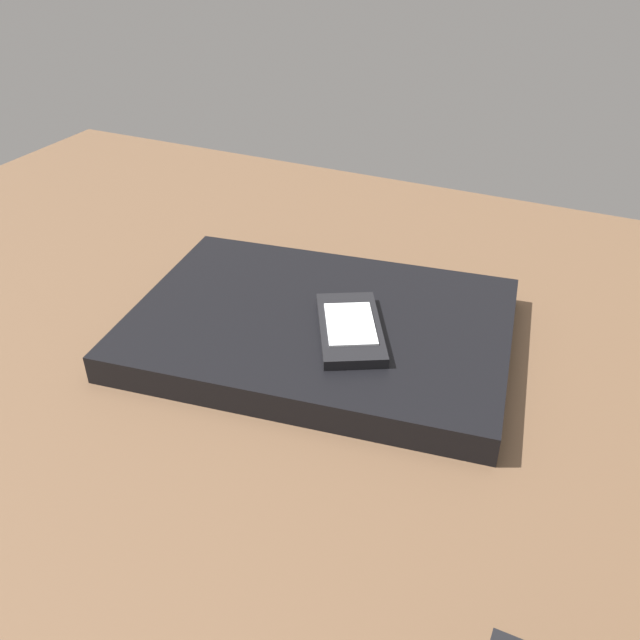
{
  "coord_description": "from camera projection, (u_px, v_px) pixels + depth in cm",
  "views": [
    {
      "loc": [
        18.28,
        -40.75,
        36.05
      ],
      "look_at": [
        -1.6,
        2.15,
        5.0
      ],
      "focal_mm": 37.47,
      "sensor_mm": 36.0,
      "label": 1
    }
  ],
  "objects": [
    {
      "name": "desk_surface",
      "position": [
        326.0,
        372.0,
        0.56
      ],
      "size": [
        120.0,
        80.0,
        3.0
      ],
      "primitive_type": "cube",
      "color": "brown",
      "rests_on": "ground"
    },
    {
      "name": "cell_phone_on_laptop",
      "position": [
        350.0,
        328.0,
        0.54
      ],
      "size": [
        8.99,
        10.99,
        0.99
      ],
      "color": "black",
      "rests_on": "laptop_closed"
    },
    {
      "name": "laptop_closed",
      "position": [
        320.0,
        327.0,
        0.57
      ],
      "size": [
        34.28,
        26.31,
        2.48
      ],
      "primitive_type": "cube",
      "rotation": [
        0.0,
        0.0,
        0.14
      ],
      "color": "black",
      "rests_on": "desk_surface"
    }
  ]
}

